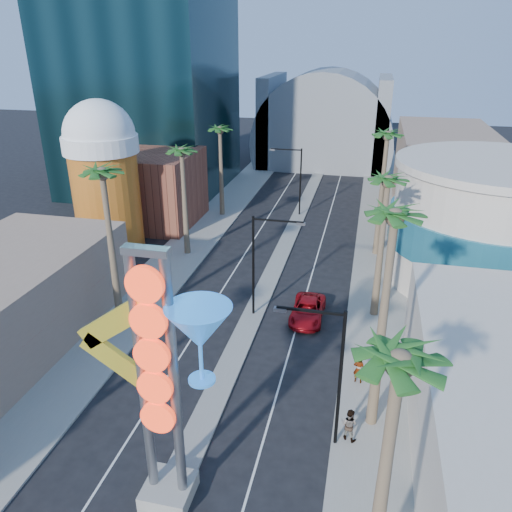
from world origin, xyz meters
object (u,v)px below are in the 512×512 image
Objects in this scene: neon_sign at (176,370)px; red_pickup at (308,310)px; pedestrian_b at (349,424)px; pedestrian_a at (359,369)px.

red_pickup is at bearing 79.34° from neon_sign.
pedestrian_b is at bearing 37.97° from neon_sign.
red_pickup is at bearing -50.89° from pedestrian_b.
pedestrian_a is 4.89m from pedestrian_b.
pedestrian_b is (7.02, 5.48, -6.23)m from neon_sign.
red_pickup is 2.76× the size of pedestrian_a.
red_pickup is at bearing -53.44° from pedestrian_a.
red_pickup is 2.74× the size of pedestrian_b.
neon_sign is 6.77× the size of pedestrian_b.
neon_sign is 10.87m from pedestrian_b.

